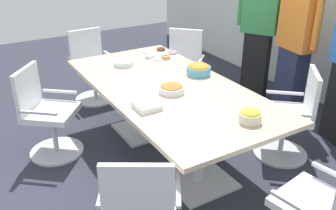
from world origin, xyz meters
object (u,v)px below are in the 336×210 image
napkin_pile (147,106)px  conference_table (168,98)px  snack_bowl_chips_orange (199,69)px  person_standing_0 (260,25)px  plate_stack (123,63)px  office_chair_0 (291,119)px  person_standing_1 (296,42)px  office_chair_2 (92,70)px  office_chair_1 (183,70)px  donut_platter (160,54)px  snack_bowl_chips_yellow (250,116)px  office_chair_3 (47,117)px  snack_bowl_pretzels (172,88)px

napkin_pile → conference_table: bearing=129.5°
snack_bowl_chips_orange → person_standing_0: bearing=112.6°
plate_stack → office_chair_0: bearing=39.6°
snack_bowl_chips_orange → plate_stack: bearing=-140.0°
person_standing_1 → office_chair_2: bearing=54.8°
office_chair_1 → person_standing_1: size_ratio=0.51×
donut_platter → office_chair_1: bearing=115.7°
office_chair_1 → office_chair_2: bearing=14.5°
office_chair_0 → snack_bowl_chips_yellow: (0.30, -0.84, 0.40)m
office_chair_3 → person_standing_0: size_ratio=0.49×
office_chair_0 → snack_bowl_pretzels: office_chair_0 is taller
office_chair_0 → person_standing_1: size_ratio=0.51×
snack_bowl_chips_yellow → donut_platter: size_ratio=0.44×
person_standing_0 → napkin_pile: person_standing_0 is taller
office_chair_2 → snack_bowl_chips_orange: bearing=107.4°
napkin_pile → person_standing_1: bearing=98.9°
office_chair_1 → office_chair_2: 1.19m
conference_table → person_standing_0: 1.89m
office_chair_1 → snack_bowl_pretzels: office_chair_1 is taller
person_standing_1 → donut_platter: bearing=64.3°
snack_bowl_chips_orange → napkin_pile: 0.92m
snack_bowl_pretzels → donut_platter: bearing=156.2°
person_standing_0 → plate_stack: size_ratio=8.61×
donut_platter → person_standing_1: bearing=57.3°
snack_bowl_pretzels → conference_table: bearing=161.1°
office_chair_1 → snack_bowl_chips_orange: 1.14m
person_standing_1 → snack_bowl_chips_orange: (-0.10, -1.27, -0.12)m
napkin_pile → snack_bowl_pretzels: bearing=117.5°
snack_bowl_chips_orange → donut_platter: size_ratio=0.61×
person_standing_1 → snack_bowl_pretzels: 1.75m
snack_bowl_chips_orange → snack_bowl_pretzels: snack_bowl_chips_orange is taller
office_chair_0 → snack_bowl_pretzels: size_ratio=3.88×
person_standing_0 → snack_bowl_pretzels: person_standing_0 is taller
office_chair_2 → snack_bowl_chips_orange: size_ratio=3.70×
office_chair_2 → conference_table: bearing=92.7°
office_chair_1 → donut_platter: (0.23, -0.47, 0.36)m
office_chair_1 → person_standing_0: bearing=-159.6°
office_chair_3 → donut_platter: (-0.20, 1.40, 0.36)m
conference_table → office_chair_0: office_chair_0 is taller
snack_bowl_chips_yellow → conference_table: bearing=-169.5°
office_chair_0 → donut_platter: (-1.48, -0.63, 0.36)m
office_chair_0 → donut_platter: size_ratio=2.27×
donut_platter → office_chair_0: bearing=23.2°
office_chair_3 → person_standing_0: person_standing_0 is taller
office_chair_3 → napkin_pile: bearing=72.4°
person_standing_0 → snack_bowl_chips_yellow: (1.59, -1.57, -0.17)m
snack_bowl_chips_yellow → snack_bowl_chips_orange: snack_bowl_chips_orange is taller
snack_bowl_pretzels → plate_stack: snack_bowl_pretzels is taller
office_chair_3 → person_standing_1: 2.83m
office_chair_1 → snack_bowl_pretzels: bearing=98.9°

